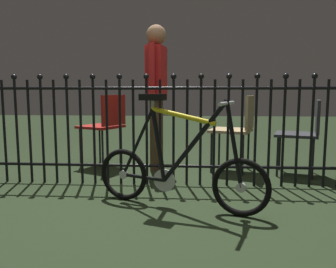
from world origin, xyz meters
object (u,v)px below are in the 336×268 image
object	(u,v)px
bicycle	(178,169)
chair_red	(106,122)
chair_tan	(238,125)
chair_charcoal	(305,130)
person_visitor	(156,85)

from	to	relation	value
bicycle	chair_red	bearing A→B (deg)	123.12
chair_tan	chair_charcoal	xyz separation A→B (m)	(0.68, -0.12, -0.03)
person_visitor	chair_charcoal	bearing A→B (deg)	-6.00
chair_tan	person_visitor	world-z (taller)	person_visitor
chair_tan	chair_red	size ratio (longest dim) A/B	0.99
bicycle	person_visitor	bearing A→B (deg)	102.73
chair_red	chair_charcoal	world-z (taller)	chair_red
bicycle	person_visitor	distance (m)	1.48
chair_red	person_visitor	xyz separation A→B (m)	(0.62, -0.10, 0.44)
chair_tan	chair_charcoal	bearing A→B (deg)	-9.53
bicycle	chair_tan	world-z (taller)	bicycle
bicycle	person_visitor	world-z (taller)	person_visitor
chair_red	chair_charcoal	distance (m)	2.24
bicycle	chair_red	xyz separation A→B (m)	(-0.91, 1.39, 0.23)
chair_tan	person_visitor	xyz separation A→B (m)	(-0.92, 0.05, 0.45)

